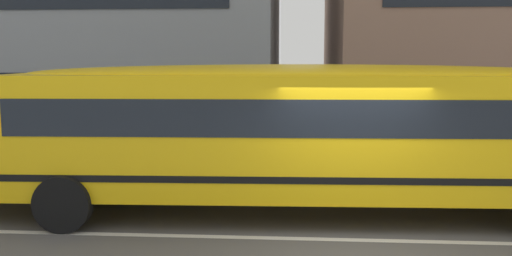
{
  "coord_description": "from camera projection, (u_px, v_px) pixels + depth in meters",
  "views": [
    {
      "loc": [
        -0.99,
        -8.7,
        2.99
      ],
      "look_at": [
        -1.66,
        0.72,
        1.75
      ],
      "focal_mm": 38.04,
      "sensor_mm": 36.0,
      "label": 1
    }
  ],
  "objects": [
    {
      "name": "ground_plane",
      "position": [
        353.0,
        240.0,
        8.92
      ],
      "size": [
        400.0,
        400.0,
        0.0
      ],
      "primitive_type": "plane",
      "color": "#54514F"
    },
    {
      "name": "sidewalk_far",
      "position": [
        326.0,
        156.0,
        16.53
      ],
      "size": [
        120.0,
        3.0,
        0.01
      ],
      "primitive_type": "cube",
      "color": "gray",
      "rests_on": "ground_plane"
    },
    {
      "name": "school_bus",
      "position": [
        290.0,
        126.0,
        10.19
      ],
      "size": [
        12.87,
        3.06,
        2.86
      ],
      "rotation": [
        0.0,
        0.0,
        3.17
      ],
      "color": "yellow",
      "rests_on": "ground_plane"
    },
    {
      "name": "lane_centreline",
      "position": [
        353.0,
        240.0,
        8.92
      ],
      "size": [
        110.0,
        0.16,
        0.01
      ],
      "primitive_type": "cube",
      "color": "silver",
      "rests_on": "ground_plane"
    }
  ]
}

